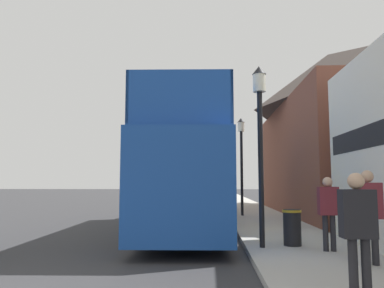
# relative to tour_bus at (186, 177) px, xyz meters

# --- Properties ---
(ground_plane) EXTENTS (144.00, 144.00, 0.00)m
(ground_plane) POSITION_rel_tour_bus_xyz_m (-3.15, 11.24, -1.93)
(ground_plane) COLOR #333335
(sidewalk) EXTENTS (2.87, 108.00, 0.14)m
(sidewalk) POSITION_rel_tour_bus_xyz_m (3.16, 8.24, -1.86)
(sidewalk) COLOR #ADAAA3
(sidewalk) RESTS_ON ground_plane
(brick_terrace_rear) EXTENTS (6.00, 16.09, 8.96)m
(brick_terrace_rear) POSITION_rel_tour_bus_xyz_m (7.60, 7.34, 2.55)
(brick_terrace_rear) COLOR brown
(brick_terrace_rear) RESTS_ON ground_plane
(tour_bus) EXTENTS (2.84, 11.07, 4.33)m
(tour_bus) POSITION_rel_tour_bus_xyz_m (0.00, 0.00, 0.00)
(tour_bus) COLOR #19479E
(tour_bus) RESTS_ON ground_plane
(parked_car_ahead_of_bus) EXTENTS (1.90, 4.10, 1.42)m
(parked_car_ahead_of_bus) POSITION_rel_tour_bus_xyz_m (0.62, 8.99, -1.27)
(parked_car_ahead_of_bus) COLOR black
(parked_car_ahead_of_bus) RESTS_ON ground_plane
(pedestrian_nearest) EXTENTS (0.45, 0.25, 1.71)m
(pedestrian_nearest) POSITION_rel_tour_bus_xyz_m (2.85, -8.40, -0.76)
(pedestrian_nearest) COLOR #232328
(pedestrian_nearest) RESTS_ON sidewalk
(pedestrian_second) EXTENTS (0.47, 0.26, 1.81)m
(pedestrian_second) POSITION_rel_tour_bus_xyz_m (3.93, -6.16, -0.70)
(pedestrian_second) COLOR #232328
(pedestrian_second) RESTS_ON sidewalk
(pedestrian_third) EXTENTS (0.45, 0.24, 1.70)m
(pedestrian_third) POSITION_rel_tour_bus_xyz_m (3.61, -4.71, -0.76)
(pedestrian_third) COLOR #232328
(pedestrian_third) RESTS_ON sidewalk
(lamp_post_nearest) EXTENTS (0.35, 0.35, 4.54)m
(lamp_post_nearest) POSITION_rel_tour_bus_xyz_m (2.12, -4.27, 1.35)
(lamp_post_nearest) COLOR black
(lamp_post_nearest) RESTS_ON sidewalk
(lamp_post_second) EXTENTS (0.35, 0.35, 4.74)m
(lamp_post_second) POSITION_rel_tour_bus_xyz_m (2.40, 4.64, 1.48)
(lamp_post_second) COLOR black
(lamp_post_second) RESTS_ON sidewalk
(lamp_post_third) EXTENTS (0.35, 0.35, 4.74)m
(lamp_post_third) POSITION_rel_tour_bus_xyz_m (2.27, 13.55, 1.48)
(lamp_post_third) COLOR black
(lamp_post_third) RESTS_ON sidewalk
(litter_bin) EXTENTS (0.48, 0.48, 0.89)m
(litter_bin) POSITION_rel_tour_bus_xyz_m (2.92, -3.97, -1.31)
(litter_bin) COLOR black
(litter_bin) RESTS_ON sidewalk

